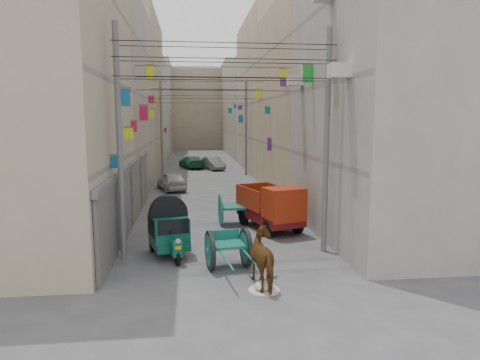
{
  "coord_description": "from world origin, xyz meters",
  "views": [
    {
      "loc": [
        -1.24,
        -8.8,
        4.83
      ],
      "look_at": [
        0.55,
        6.5,
        2.64
      ],
      "focal_mm": 32.0,
      "sensor_mm": 36.0,
      "label": 1
    }
  ],
  "objects": [
    {
      "name": "tonga_cart",
      "position": [
        -0.06,
        4.62,
        0.67
      ],
      "size": [
        1.5,
        2.97,
        1.29
      ],
      "rotation": [
        0.0,
        0.0,
        0.14
      ],
      "color": "black",
      "rests_on": "ground"
    },
    {
      "name": "distant_car_grey",
      "position": [
        0.98,
        32.41,
        0.61
      ],
      "size": [
        2.27,
        3.9,
        1.21
      ],
      "primitive_type": "imported",
      "rotation": [
        0.0,
        0.0,
        0.29
      ],
      "color": "#585D5A",
      "rests_on": "ground"
    },
    {
      "name": "building_row_right",
      "position": [
        8.0,
        34.13,
        6.46
      ],
      "size": [
        8.0,
        62.0,
        14.0
      ],
      "color": "#A5A19B",
      "rests_on": "ground"
    },
    {
      "name": "ground",
      "position": [
        0.0,
        0.0,
        0.0
      ],
      "size": [
        140.0,
        140.0,
        0.0
      ],
      "primitive_type": "plane",
      "color": "#444547",
      "rests_on": "ground"
    },
    {
      "name": "horse",
      "position": [
        0.92,
        3.0,
        0.82
      ],
      "size": [
        1.18,
        2.06,
        1.64
      ],
      "primitive_type": "imported",
      "rotation": [
        0.0,
        0.0,
        3.3
      ],
      "color": "brown",
      "rests_on": "ground"
    },
    {
      "name": "second_cart",
      "position": [
        0.88,
        10.41,
        0.76
      ],
      "size": [
        1.71,
        1.53,
        1.43
      ],
      "rotation": [
        0.0,
        0.0,
        0.06
      ],
      "color": "#155F53",
      "rests_on": "ground"
    },
    {
      "name": "distant_car_green",
      "position": [
        -1.11,
        33.96,
        0.63
      ],
      "size": [
        2.8,
        4.62,
        1.25
      ],
      "primitive_type": "imported",
      "rotation": [
        0.0,
        0.0,
        3.4
      ],
      "color": "#1F5A42",
      "rests_on": "ground"
    },
    {
      "name": "distant_car_white",
      "position": [
        -2.54,
        20.63,
        0.62
      ],
      "size": [
        2.44,
        3.88,
        1.23
      ],
      "primitive_type": "imported",
      "rotation": [
        0.0,
        0.0,
        3.44
      ],
      "color": "beige",
      "rests_on": "ground"
    },
    {
      "name": "signboards",
      "position": [
        -0.01,
        21.66,
        3.43
      ],
      "size": [
        8.22,
        40.52,
        5.67
      ],
      "color": "#612280",
      "rests_on": "ground"
    },
    {
      "name": "ac_units",
      "position": [
        3.65,
        7.67,
        7.43
      ],
      "size": [
        0.7,
        6.55,
        3.35
      ],
      "color": "beige",
      "rests_on": "ground"
    },
    {
      "name": "feed_sack",
      "position": [
        0.79,
        2.66,
        0.14
      ],
      "size": [
        0.56,
        0.45,
        0.28
      ],
      "primitive_type": "ellipsoid",
      "color": "beige",
      "rests_on": "ground"
    },
    {
      "name": "overhead_cables",
      "position": [
        0.0,
        14.4,
        6.77
      ],
      "size": [
        7.4,
        22.52,
        1.12
      ],
      "color": "black",
      "rests_on": "ground"
    },
    {
      "name": "auto_rickshaw",
      "position": [
        -2.04,
        6.25,
        0.98
      ],
      "size": [
        1.74,
        2.44,
        1.66
      ],
      "rotation": [
        0.0,
        0.0,
        0.26
      ],
      "color": "black",
      "rests_on": "ground"
    },
    {
      "name": "mini_truck",
      "position": [
        2.33,
        9.03,
        0.98
      ],
      "size": [
        2.64,
        3.94,
        2.03
      ],
      "rotation": [
        0.0,
        0.0,
        0.31
      ],
      "color": "black",
      "rests_on": "ground"
    },
    {
      "name": "building_row_left",
      "position": [
        -8.0,
        34.13,
        6.46
      ],
      "size": [
        8.0,
        62.0,
        14.0
      ],
      "color": "tan",
      "rests_on": "ground"
    },
    {
      "name": "shutters_left",
      "position": [
        -3.92,
        10.38,
        1.49
      ],
      "size": [
        0.18,
        14.4,
        2.88
      ],
      "color": "#494A4E",
      "rests_on": "ground"
    },
    {
      "name": "utility_poles",
      "position": [
        0.0,
        17.0,
        4.0
      ],
      "size": [
        7.4,
        22.2,
        8.0
      ],
      "color": "#5F5F61",
      "rests_on": "ground"
    },
    {
      "name": "end_cap_building",
      "position": [
        0.0,
        66.0,
        6.5
      ],
      "size": [
        22.0,
        10.0,
        13.0
      ],
      "primitive_type": "cube",
      "color": "tan",
      "rests_on": "ground"
    }
  ]
}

